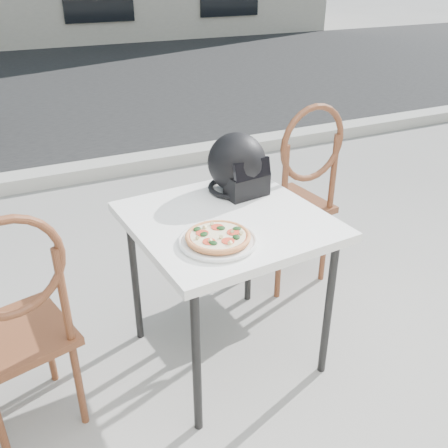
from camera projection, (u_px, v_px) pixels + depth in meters
name	position (u px, v px, depth m)	size (l,w,h in m)	color
ground	(300.00, 390.00, 2.29)	(80.00, 80.00, 0.00)	gray
street_asphalt	(56.00, 86.00, 7.88)	(30.00, 8.00, 0.00)	black
curb	(123.00, 165.00, 4.66)	(30.00, 0.25, 0.12)	#ACAAA1
cafe_table_main	(227.00, 231.00, 2.19)	(0.87, 0.87, 0.77)	white
plate	(218.00, 241.00, 1.96)	(0.39, 0.39, 0.02)	white
pizza	(218.00, 236.00, 1.95)	(0.32, 0.32, 0.03)	#E49053
helmet	(238.00, 166.00, 2.35)	(0.31, 0.32, 0.28)	black
cafe_chair_main	(297.00, 188.00, 2.80)	(0.47, 0.47, 1.12)	brown
cafe_chair_side	(15.00, 319.00, 1.84)	(0.48, 0.48, 1.04)	brown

